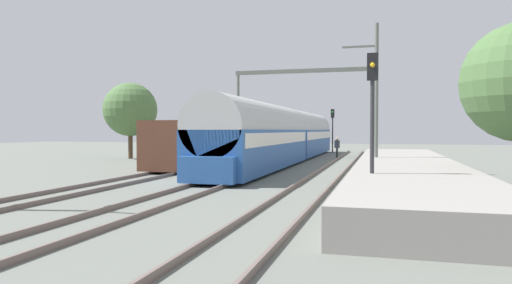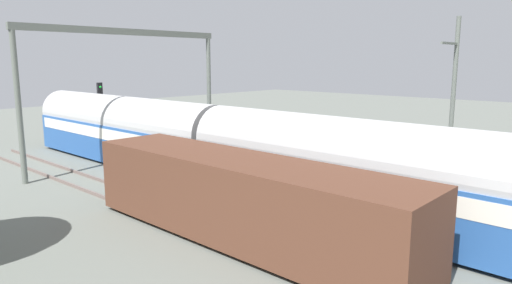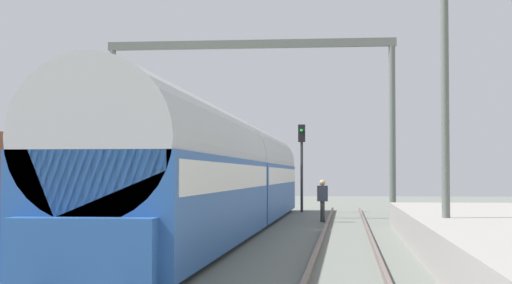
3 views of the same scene
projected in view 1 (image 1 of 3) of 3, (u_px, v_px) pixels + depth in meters
ground at (231, 180)px, 21.86m from camera, size 120.00×120.00×0.00m
track_far_west at (151, 176)px, 22.96m from camera, size 1.52×60.00×0.16m
track_west at (231, 178)px, 21.86m from camera, size 1.52×60.00×0.16m
track_east at (319, 180)px, 20.75m from camera, size 1.52×60.00×0.16m
platform at (406, 170)px, 21.67m from camera, size 4.40×28.00×0.90m
passenger_train at (287, 135)px, 34.63m from camera, size 2.93×32.85×3.82m
freight_car at (207, 143)px, 30.23m from camera, size 2.80×13.00×2.70m
person_crossing at (337, 146)px, 38.89m from camera, size 0.43×0.30×1.73m
railway_signal_near at (372, 106)px, 15.35m from camera, size 0.36×0.30×4.89m
railway_signal_far at (333, 125)px, 47.89m from camera, size 0.36×0.30×4.52m
catenary_gantry at (303, 93)px, 41.73m from camera, size 12.77×0.28×7.86m
catenary_pole_east_mid at (375, 96)px, 24.53m from camera, size 1.90×0.20×8.00m
tree_west_background at (130, 110)px, 37.87m from camera, size 4.38×4.38×6.22m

